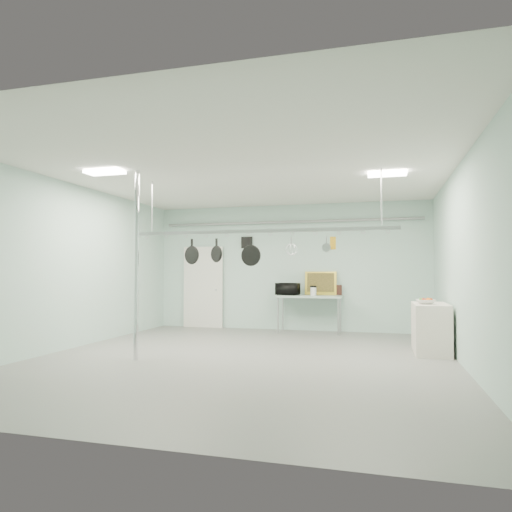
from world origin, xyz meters
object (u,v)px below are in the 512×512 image
(prep_table, at_px, (309,298))
(microwave, at_px, (288,289))
(chrome_pole, at_px, (137,265))
(skillet_right, at_px, (251,252))
(skillet_mid, at_px, (216,250))
(fruit_bowl, at_px, (426,302))
(coffee_canister, at_px, (313,291))
(skillet_left, at_px, (192,251))
(pot_rack, at_px, (259,229))
(side_cabinet, at_px, (431,328))

(prep_table, xyz_separation_m, microwave, (-0.54, 0.02, 0.22))
(chrome_pole, height_order, skillet_right, chrome_pole)
(prep_table, bearing_deg, skillet_right, -99.45)
(skillet_mid, xyz_separation_m, skillet_right, (0.65, 0.00, -0.04))
(chrome_pole, xyz_separation_m, fruit_bowl, (4.76, 1.81, -0.66))
(prep_table, distance_m, coffee_canister, 0.20)
(chrome_pole, height_order, skillet_left, chrome_pole)
(pot_rack, height_order, microwave, pot_rack)
(chrome_pole, height_order, coffee_canister, chrome_pole)
(fruit_bowl, relative_size, skillet_mid, 0.82)
(chrome_pole, height_order, side_cabinet, chrome_pole)
(microwave, distance_m, skillet_left, 3.60)
(side_cabinet, bearing_deg, microwave, 144.25)
(prep_table, height_order, side_cabinet, prep_table)
(microwave, height_order, fruit_bowl, microwave)
(pot_rack, xyz_separation_m, skillet_right, (-0.15, 0.00, -0.40))
(microwave, distance_m, skillet_mid, 3.49)
(chrome_pole, relative_size, microwave, 5.98)
(chrome_pole, bearing_deg, pot_rack, 25.35)
(pot_rack, relative_size, skillet_left, 10.50)
(microwave, height_order, skillet_left, skillet_left)
(prep_table, distance_m, skillet_left, 3.84)
(prep_table, xyz_separation_m, fruit_bowl, (2.46, -2.39, 0.11))
(prep_table, height_order, skillet_mid, skillet_mid)
(prep_table, bearing_deg, pot_rack, -96.91)
(coffee_canister, bearing_deg, pot_rack, -98.79)
(prep_table, bearing_deg, skillet_left, -117.01)
(side_cabinet, xyz_separation_m, skillet_mid, (-3.75, -1.10, 1.43))
(skillet_left, bearing_deg, fruit_bowl, 32.17)
(coffee_canister, relative_size, skillet_right, 0.39)
(skillet_right, bearing_deg, side_cabinet, 27.72)
(chrome_pole, height_order, microwave, chrome_pole)
(pot_rack, height_order, skillet_right, pot_rack)
(skillet_mid, relative_size, skillet_right, 0.83)
(microwave, relative_size, skillet_right, 1.07)
(microwave, distance_m, fruit_bowl, 3.84)
(side_cabinet, xyz_separation_m, coffee_canister, (-2.45, 2.16, 0.55))
(fruit_bowl, bearing_deg, microwave, 141.14)
(skillet_left, distance_m, skillet_mid, 0.48)
(prep_table, bearing_deg, fruit_bowl, -44.20)
(skillet_right, bearing_deg, skillet_left, -171.82)
(fruit_bowl, height_order, skillet_left, skillet_left)
(chrome_pole, height_order, fruit_bowl, chrome_pole)
(pot_rack, height_order, coffee_canister, pot_rack)
(prep_table, relative_size, microwave, 2.99)
(prep_table, bearing_deg, microwave, 177.63)
(side_cabinet, xyz_separation_m, fruit_bowl, (-0.09, -0.19, 0.49))
(skillet_left, distance_m, skillet_right, 1.13)
(side_cabinet, bearing_deg, coffee_canister, 138.56)
(pot_rack, bearing_deg, prep_table, 83.09)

